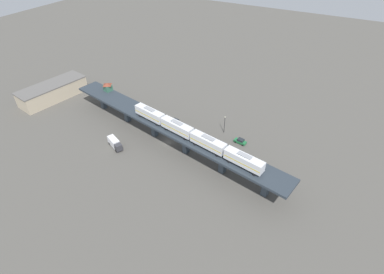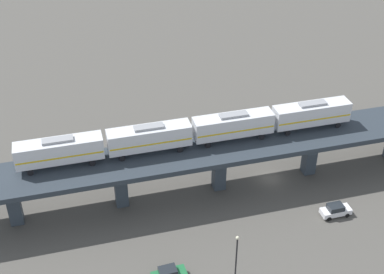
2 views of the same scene
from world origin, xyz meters
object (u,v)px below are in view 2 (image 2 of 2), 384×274
object	(u,v)px
subway_train	(192,131)
street_car_white	(336,210)
street_lamp	(237,253)
street_car_green	(169,274)
delivery_truck	(304,115)

from	to	relation	value
subway_train	street_car_white	distance (m)	23.63
street_car_white	street_lamp	xyz separation A→B (m)	(3.65, -18.77, 3.17)
street_car_green	street_car_white	distance (m)	26.50
subway_train	street_lamp	bearing A→B (deg)	-9.61
street_car_green	street_lamp	distance (m)	8.98
subway_train	street_car_green	distance (m)	21.11
subway_train	street_lamp	size ratio (longest dim) A/B	7.12
street_car_white	delivery_truck	bearing A→B (deg)	154.40
street_car_green	street_lamp	size ratio (longest dim) A/B	0.66
street_car_green	delivery_truck	distance (m)	43.79
street_car_white	street_lamp	size ratio (longest dim) A/B	0.67
delivery_truck	street_car_green	bearing A→B (deg)	-58.45
street_car_white	delivery_truck	world-z (taller)	delivery_truck
street_car_white	street_lamp	distance (m)	19.38
street_car_white	delivery_truck	size ratio (longest dim) A/B	0.62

